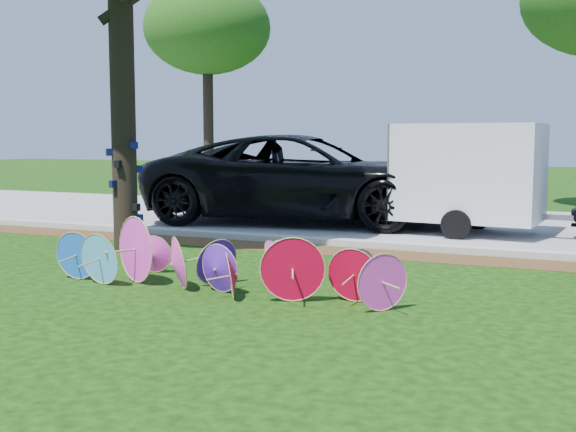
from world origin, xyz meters
The scene contains 8 objects.
ground centered at (0.00, 0.00, 0.00)m, with size 90.00×90.00×0.00m, color black.
mulch_strip centered at (0.00, 4.50, 0.01)m, with size 90.00×1.00×0.01m, color #472D16.
curb centered at (0.00, 5.20, 0.06)m, with size 90.00×0.30×0.12m, color #B7B5AD.
street centered at (0.00, 9.35, 0.01)m, with size 90.00×8.00×0.01m, color gray.
parasol_pile centered at (0.01, 0.81, 0.37)m, with size 5.17×1.82×0.95m.
black_van centered at (-1.86, 8.37, 1.05)m, with size 3.48×7.54×2.10m, color black.
cargo_trailer centered at (2.12, 7.80, 1.31)m, with size 2.89×1.83×2.62m, color silver.
bg_trees centered at (2.71, 14.69, 5.77)m, with size 24.16×5.71×7.40m.
Camera 1 is at (4.70, -7.59, 2.06)m, focal length 45.00 mm.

